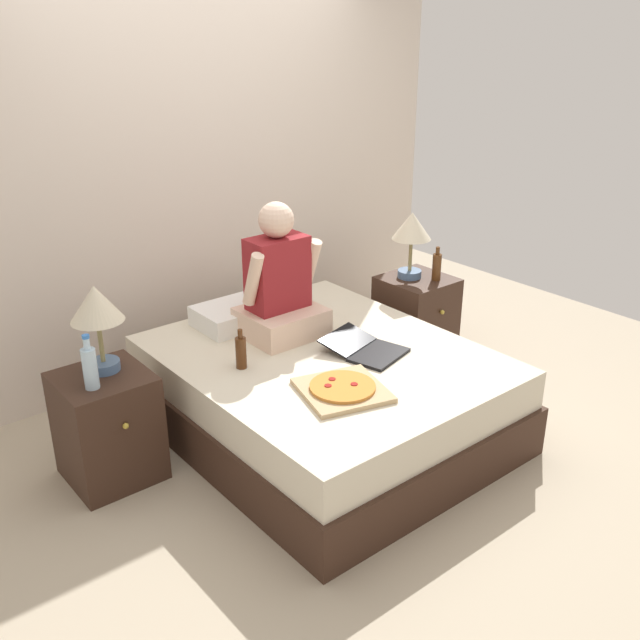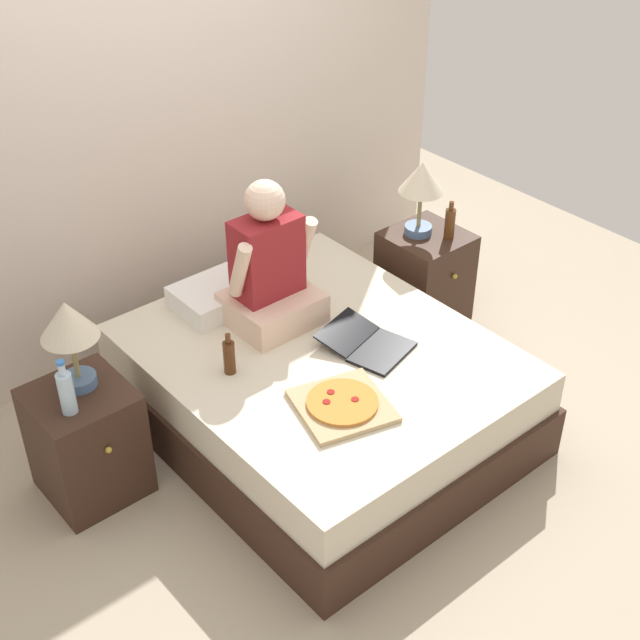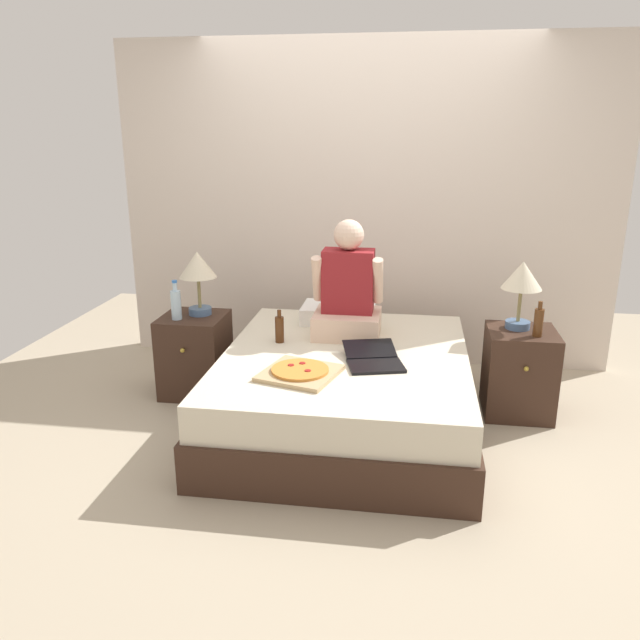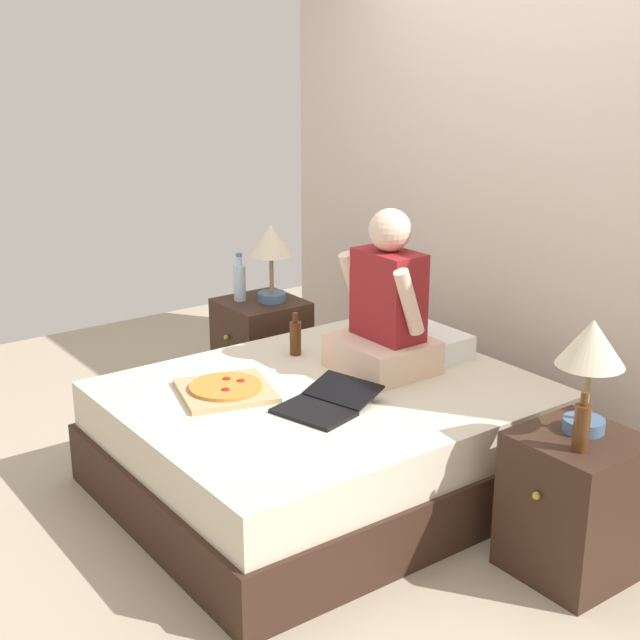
% 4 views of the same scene
% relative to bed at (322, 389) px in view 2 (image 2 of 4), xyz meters
% --- Properties ---
extents(ground_plane, '(5.89, 5.89, 0.00)m').
position_rel_bed_xyz_m(ground_plane, '(0.00, 0.00, -0.25)').
color(ground_plane, tan).
extents(wall_back, '(3.89, 0.12, 2.50)m').
position_rel_bed_xyz_m(wall_back, '(0.00, 1.29, 1.00)').
color(wall_back, beige).
rests_on(wall_back, ground).
extents(bed, '(1.56, 1.87, 0.50)m').
position_rel_bed_xyz_m(bed, '(0.00, 0.00, 0.00)').
color(bed, '#382319').
rests_on(bed, ground).
extents(nightstand_left, '(0.44, 0.47, 0.58)m').
position_rel_bed_xyz_m(nightstand_left, '(-1.12, 0.37, 0.04)').
color(nightstand_left, '#382319').
rests_on(nightstand_left, ground).
extents(lamp_on_left_nightstand, '(0.26, 0.26, 0.45)m').
position_rel_bed_xyz_m(lamp_on_left_nightstand, '(-1.08, 0.42, 0.66)').
color(lamp_on_left_nightstand, '#4C6B93').
rests_on(lamp_on_left_nightstand, nightstand_left).
extents(water_bottle, '(0.07, 0.07, 0.28)m').
position_rel_bed_xyz_m(water_bottle, '(-1.20, 0.28, 0.45)').
color(water_bottle, silver).
rests_on(water_bottle, nightstand_left).
extents(nightstand_right, '(0.44, 0.47, 0.58)m').
position_rel_bed_xyz_m(nightstand_right, '(1.12, 0.37, 0.04)').
color(nightstand_right, '#382319').
rests_on(nightstand_right, ground).
extents(lamp_on_right_nightstand, '(0.26, 0.26, 0.45)m').
position_rel_bed_xyz_m(lamp_on_right_nightstand, '(1.09, 0.42, 0.66)').
color(lamp_on_right_nightstand, '#4C6B93').
rests_on(lamp_on_right_nightstand, nightstand_right).
extents(beer_bottle, '(0.06, 0.06, 0.23)m').
position_rel_bed_xyz_m(beer_bottle, '(1.19, 0.27, 0.43)').
color(beer_bottle, '#512D14').
rests_on(beer_bottle, nightstand_right).
extents(pillow, '(0.52, 0.34, 0.12)m').
position_rel_bed_xyz_m(pillow, '(-0.12, 0.65, 0.31)').
color(pillow, white).
rests_on(pillow, bed).
extents(person_seated, '(0.47, 0.40, 0.78)m').
position_rel_bed_xyz_m(person_seated, '(-0.03, 0.37, 0.54)').
color(person_seated, beige).
rests_on(person_seated, bed).
extents(laptop, '(0.41, 0.48, 0.07)m').
position_rel_bed_xyz_m(laptop, '(0.19, -0.15, 0.27)').
color(laptop, black).
rests_on(laptop, bed).
extents(pizza_box, '(0.49, 0.49, 0.05)m').
position_rel_bed_xyz_m(pizza_box, '(-0.22, -0.40, 0.27)').
color(pizza_box, tan).
rests_on(pizza_box, bed).
extents(beer_bottle_on_bed, '(0.06, 0.06, 0.22)m').
position_rel_bed_xyz_m(beer_bottle_on_bed, '(-0.45, 0.15, 0.34)').
color(beer_bottle_on_bed, '#4C2811').
rests_on(beer_bottle_on_bed, bed).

